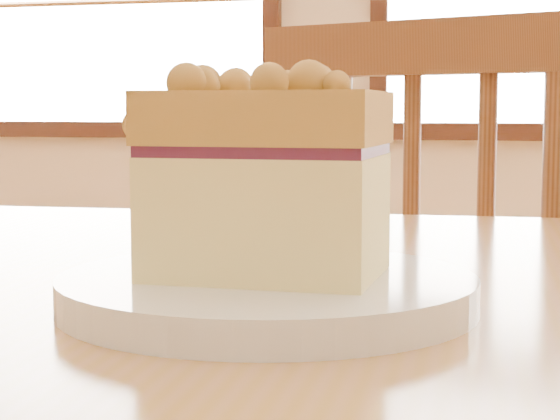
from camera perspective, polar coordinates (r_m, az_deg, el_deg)
name	(u,v)px	position (r m, az deg, el deg)	size (l,w,h in m)	color
cafe_chair_main	(461,383)	(1.36, 10.60, -10.00)	(0.57, 0.57, 0.98)	brown
plate	(267,293)	(0.56, -0.76, -4.92)	(0.24, 0.24, 0.02)	white
cake_slice	(268,173)	(0.55, -0.74, 2.17)	(0.14, 0.10, 0.12)	#FFE690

